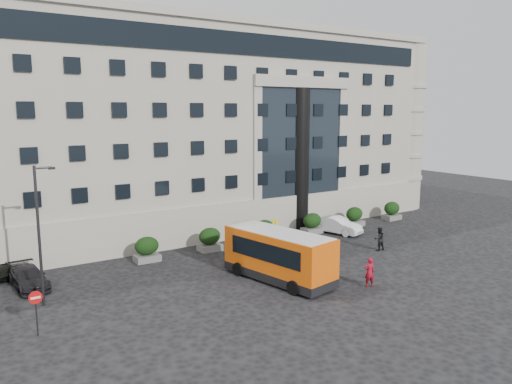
% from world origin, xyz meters
% --- Properties ---
extents(ground, '(120.00, 120.00, 0.00)m').
position_xyz_m(ground, '(0.00, 0.00, 0.00)').
color(ground, black).
rests_on(ground, ground).
extents(civic_building, '(44.00, 24.00, 18.00)m').
position_xyz_m(civic_building, '(6.00, 22.00, 9.00)').
color(civic_building, gray).
rests_on(civic_building, ground).
extents(entrance_column, '(1.80, 1.80, 13.00)m').
position_xyz_m(entrance_column, '(12.00, 10.30, 6.50)').
color(entrance_column, black).
rests_on(entrance_column, ground).
extents(hedge_a, '(1.80, 1.26, 1.84)m').
position_xyz_m(hedge_a, '(-4.00, 7.80, 0.93)').
color(hedge_a, '#5F5F5D').
rests_on(hedge_a, ground).
extents(hedge_b, '(1.80, 1.26, 1.84)m').
position_xyz_m(hedge_b, '(1.20, 7.80, 0.93)').
color(hedge_b, '#5F5F5D').
rests_on(hedge_b, ground).
extents(hedge_c, '(1.80, 1.26, 1.84)m').
position_xyz_m(hedge_c, '(6.40, 7.80, 0.93)').
color(hedge_c, '#5F5F5D').
rests_on(hedge_c, ground).
extents(hedge_d, '(1.80, 1.26, 1.84)m').
position_xyz_m(hedge_d, '(11.60, 7.80, 0.93)').
color(hedge_d, '#5F5F5D').
rests_on(hedge_d, ground).
extents(hedge_e, '(1.80, 1.26, 1.84)m').
position_xyz_m(hedge_e, '(16.80, 7.80, 0.93)').
color(hedge_e, '#5F5F5D').
rests_on(hedge_e, ground).
extents(hedge_f, '(1.80, 1.26, 1.84)m').
position_xyz_m(hedge_f, '(22.00, 7.80, 0.93)').
color(hedge_f, '#5F5F5D').
rests_on(hedge_f, ground).
extents(street_lamp, '(1.16, 0.18, 8.00)m').
position_xyz_m(street_lamp, '(-11.94, 3.00, 4.37)').
color(street_lamp, '#262628').
rests_on(street_lamp, ground).
extents(bus_stop_sign, '(0.50, 0.08, 2.52)m').
position_xyz_m(bus_stop_sign, '(5.50, 5.00, 1.73)').
color(bus_stop_sign, '#262628').
rests_on(bus_stop_sign, ground).
extents(no_entry_sign, '(0.64, 0.16, 2.32)m').
position_xyz_m(no_entry_sign, '(-13.00, -1.04, 1.65)').
color(no_entry_sign, '#262628').
rests_on(no_entry_sign, ground).
extents(minibus, '(4.10, 8.13, 3.24)m').
position_xyz_m(minibus, '(1.72, -0.81, 1.78)').
color(minibus, '#DE540A').
rests_on(minibus, ground).
extents(parked_car_c, '(2.10, 4.55, 1.29)m').
position_xyz_m(parked_car_c, '(-12.20, 6.60, 0.64)').
color(parked_car_c, black).
rests_on(parked_car_c, ground).
extents(white_taxi, '(2.95, 4.87, 1.51)m').
position_xyz_m(white_taxi, '(13.42, 6.56, 0.76)').
color(white_taxi, white).
rests_on(white_taxi, ground).
extents(pedestrian_a, '(0.80, 0.65, 1.90)m').
position_xyz_m(pedestrian_a, '(5.74, -4.95, 0.95)').
color(pedestrian_a, maroon).
rests_on(pedestrian_a, ground).
extents(pedestrian_b, '(1.00, 0.83, 1.85)m').
position_xyz_m(pedestrian_b, '(12.49, 0.58, 0.93)').
color(pedestrian_b, black).
rests_on(pedestrian_b, ground).
extents(pedestrian_c, '(1.37, 1.19, 1.84)m').
position_xyz_m(pedestrian_c, '(3.28, 2.66, 0.92)').
color(pedestrian_c, black).
rests_on(pedestrian_c, ground).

